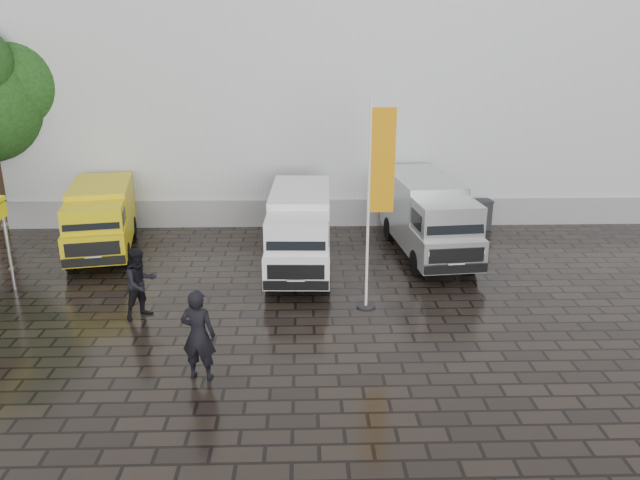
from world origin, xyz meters
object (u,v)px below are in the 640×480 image
Objects in this scene: van_white at (300,232)px; van_silver at (428,218)px; flagpole at (376,195)px; person_tent at (141,283)px; wheelie_bin at (481,214)px; person_front at (198,335)px; van_yellow at (101,221)px.

van_white is 0.95× the size of van_silver.
flagpole is 2.97× the size of person_tent.
person_tent is at bearing -175.85° from flagpole.
van_white is 4.91× the size of wheelie_bin.
person_front is at bearing -102.42° from person_tent.
van_silver is at bearing -118.66° from person_front.
person_tent is (-5.91, -0.43, -2.13)m from flagpole.
flagpole is (8.36, -4.51, 1.95)m from van_yellow.
van_yellow is at bearing 71.69° from person_tent.
person_tent is (-3.98, -3.34, -0.25)m from van_white.
person_tent is at bearing -138.01° from van_white.
van_yellow is at bearing 171.88° from van_silver.
flagpole is at bearing -40.60° from person_tent.
person_tent is (2.46, -4.94, -0.18)m from van_yellow.
person_tent is at bearing -156.67° from van_silver.
van_yellow is 2.60× the size of person_tent.
van_silver is at bearing -135.03° from wheelie_bin.
wheelie_bin is at bearing 55.32° from flagpole.
van_silver is 1.04× the size of flagpole.
van_yellow is 10.56m from van_silver.
van_yellow reaches higher than person_tent.
van_white reaches higher than wheelie_bin.
van_white is 7.77m from wheelie_bin.
flagpole is 5.67m from person_front.
van_silver reaches higher than person_tent.
van_silver reaches higher than person_front.
van_yellow is 6.63m from van_white.
van_white is 4.28m from van_silver.
wheelie_bin is at bearing -0.50° from van_yellow.
van_white is 5.20m from person_tent.
van_silver reaches higher than van_white.
person_front reaches higher than person_tent.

